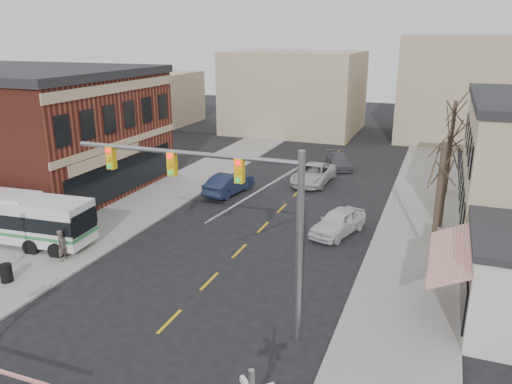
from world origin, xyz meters
TOP-DOWN VIEW (x-y plane):
  - ground at (0.00, 0.00)m, footprint 160.00×160.00m
  - sidewalk_west at (-9.50, 20.00)m, footprint 5.00×60.00m
  - sidewalk_east at (9.50, 20.00)m, footprint 5.00×60.00m
  - tree_east_a at (10.50, 12.00)m, footprint 0.28×0.28m
  - tree_east_b at (10.80, 18.00)m, footprint 0.28×0.28m
  - tree_east_c at (11.00, 26.00)m, footprint 0.28×0.28m
  - transit_bus at (-13.84, 6.24)m, footprint 11.59×3.38m
  - traffic_signal_mast at (2.81, 2.77)m, footprint 10.15×0.30m
  - trash_bin at (-9.47, 2.16)m, footprint 0.60×0.60m
  - car_a at (4.79, 14.67)m, footprint 3.24×5.06m
  - car_b at (-5.00, 19.87)m, footprint 2.55×5.24m
  - car_c at (0.48, 25.07)m, footprint 2.93×5.93m
  - car_d at (1.45, 30.89)m, footprint 3.53×5.01m
  - pedestrian_near at (-8.51, 5.15)m, footprint 0.47×0.68m
  - pedestrian_far at (-9.64, 7.95)m, footprint 1.03×1.01m

SIDE VIEW (x-z plane):
  - ground at x=0.00m, z-range 0.00..0.00m
  - sidewalk_west at x=-9.50m, z-range 0.00..0.12m
  - sidewalk_east at x=9.50m, z-range 0.00..0.12m
  - trash_bin at x=-9.47m, z-range 0.12..1.05m
  - car_d at x=1.45m, z-range 0.00..1.35m
  - car_a at x=4.79m, z-range 0.00..1.60m
  - car_c at x=0.48m, z-range 0.00..1.62m
  - car_b at x=-5.00m, z-range 0.00..1.66m
  - pedestrian_far at x=-9.64m, z-range 0.12..1.80m
  - pedestrian_near at x=-8.51m, z-range 0.12..1.91m
  - transit_bus at x=-13.84m, z-range 0.20..3.15m
  - tree_east_b at x=10.80m, z-range 0.12..6.42m
  - tree_east_a at x=10.50m, z-range 0.12..6.87m
  - tree_east_c at x=11.00m, z-range 0.12..7.32m
  - traffic_signal_mast at x=2.81m, z-range 1.75..9.75m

